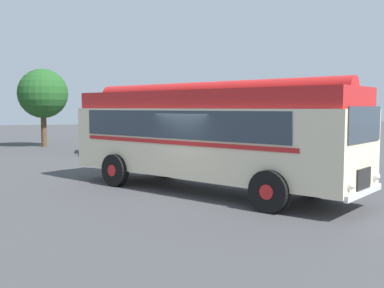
% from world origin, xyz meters
% --- Properties ---
extents(ground_plane, '(120.00, 120.00, 0.00)m').
position_xyz_m(ground_plane, '(0.00, 0.00, 0.00)').
color(ground_plane, '#3D3D3F').
extents(vintage_bus, '(7.58, 9.77, 3.49)m').
position_xyz_m(vintage_bus, '(0.39, 0.38, 1.89)').
color(vintage_bus, beige).
rests_on(vintage_bus, ground).
extents(car_near_left, '(2.19, 4.31, 1.66)m').
position_xyz_m(car_near_left, '(-1.60, 13.53, 0.85)').
color(car_near_left, '#B7BABF').
rests_on(car_near_left, ground).
extents(car_mid_left, '(1.98, 4.21, 1.66)m').
position_xyz_m(car_mid_left, '(1.20, 13.80, 0.85)').
color(car_mid_left, maroon).
rests_on(car_mid_left, ground).
extents(tree_centre, '(3.35, 3.35, 5.31)m').
position_xyz_m(tree_centre, '(-4.96, 19.26, 3.62)').
color(tree_centre, '#4C3823').
rests_on(tree_centre, ground).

